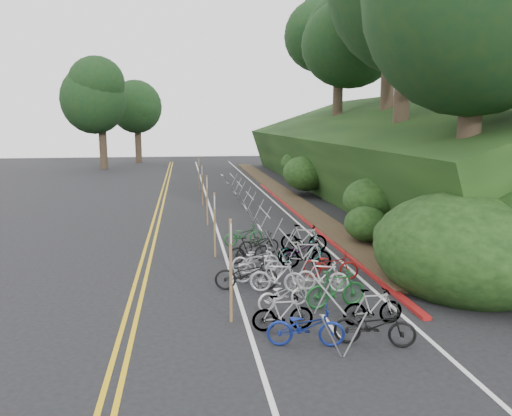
{
  "coord_description": "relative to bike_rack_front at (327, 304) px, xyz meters",
  "views": [
    {
      "loc": [
        -0.51,
        -13.54,
        5.17
      ],
      "look_at": [
        2.65,
        8.21,
        1.3
      ],
      "focal_mm": 35.0,
      "sensor_mm": 36.0,
      "label": 1
    }
  ],
  "objects": [
    {
      "name": "embankment",
      "position": [
        10.1,
        21.42,
        1.79
      ],
      "size": [
        14.3,
        48.14,
        9.11
      ],
      "color": "black",
      "rests_on": "ground"
    },
    {
      "name": "bike_valet",
      "position": [
        0.1,
        3.82,
        -0.29
      ],
      "size": [
        3.37,
        11.73,
        1.1
      ],
      "color": "navy",
      "rests_on": "ground"
    },
    {
      "name": "ground",
      "position": [
        -2.86,
        2.38,
        -0.78
      ],
      "size": [
        120.0,
        120.0,
        0.0
      ],
      "primitive_type": "plane",
      "color": "black",
      "rests_on": "ground"
    },
    {
      "name": "bike_racks_rest",
      "position": [
        0.14,
        15.38,
        0.08
      ],
      "size": [
        1.14,
        23.0,
        1.17
      ],
      "color": "gray",
      "rests_on": "ground"
    },
    {
      "name": "signpost_near",
      "position": [
        -2.25,
        1.08,
        0.78
      ],
      "size": [
        0.08,
        0.4,
        2.73
      ],
      "color": "brown",
      "rests_on": "ground"
    },
    {
      "name": "road_markings",
      "position": [
        -2.23,
        12.48,
        -0.77
      ],
      "size": [
        7.47,
        80.0,
        0.01
      ],
      "color": "gold",
      "rests_on": "ground"
    },
    {
      "name": "bike_rack_front",
      "position": [
        0.0,
        0.0,
        0.0
      ],
      "size": [
        1.09,
        2.73,
        1.06
      ],
      "color": "gray",
      "rests_on": "ground"
    },
    {
      "name": "signposts_rest",
      "position": [
        -2.26,
        16.38,
        0.65
      ],
      "size": [
        0.08,
        18.4,
        2.5
      ],
      "color": "brown",
      "rests_on": "ground"
    },
    {
      "name": "red_curb",
      "position": [
        2.84,
        14.38,
        -0.73
      ],
      "size": [
        0.25,
        28.0,
        0.1
      ],
      "primitive_type": "cube",
      "color": "maroon",
      "rests_on": "ground"
    },
    {
      "name": "bike_front",
      "position": [
        -1.54,
        3.51,
        -0.26
      ],
      "size": [
        0.91,
        2.02,
        1.03
      ],
      "primitive_type": "imported",
      "rotation": [
        0.0,
        0.0,
        1.45
      ],
      "color": "black",
      "rests_on": "ground"
    },
    {
      "name": "tree_cluster",
      "position": [
        6.9,
        24.41,
        11.01
      ],
      "size": [
        32.74,
        54.28,
        18.9
      ],
      "color": "#2D2319",
      "rests_on": "ground"
    }
  ]
}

